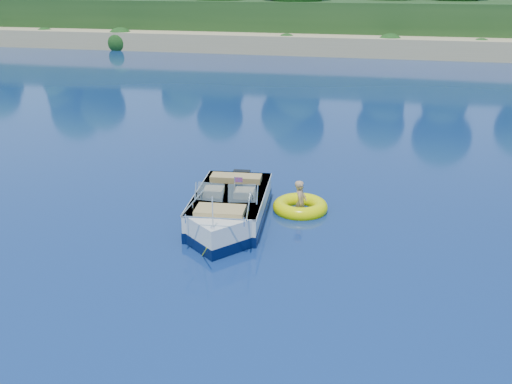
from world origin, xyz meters
TOP-DOWN VIEW (x-y plane):
  - ground at (0.00, 0.00)m, footprint 160.00×160.00m
  - shoreline at (0.00, 63.77)m, footprint 170.00×59.00m
  - motorboat at (-2.02, 0.87)m, footprint 2.16×5.07m
  - tow_tube at (-0.36, 2.19)m, footprint 1.91×1.91m
  - boy at (-0.35, 2.18)m, footprint 0.33×0.72m

SIDE VIEW (x-z plane):
  - ground at x=0.00m, z-range 0.00..0.00m
  - boy at x=-0.35m, z-range -0.70..0.70m
  - tow_tube at x=-0.36m, z-range -0.10..0.30m
  - motorboat at x=-2.02m, z-range -0.52..1.17m
  - shoreline at x=0.00m, z-range -2.02..3.98m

